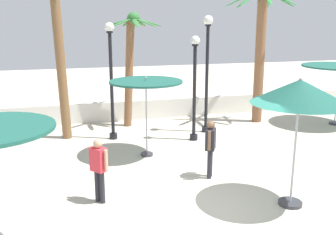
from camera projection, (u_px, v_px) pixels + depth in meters
ground_plane at (203, 207)px, 8.67m from camera, size 56.00×56.00×0.00m
boundary_wall at (134, 110)px, 16.38m from camera, size 25.20×0.30×0.83m
patio_umbrella_0 at (300, 93)px, 8.15m from camera, size 2.10×2.10×2.95m
patio_umbrella_1 at (146, 85)px, 11.48m from camera, size 2.22×2.22×2.51m
palm_tree_0 at (58, 40)px, 12.97m from camera, size 2.04×1.87×5.83m
palm_tree_1 at (261, 39)px, 15.30m from camera, size 2.91×2.89×5.54m
palm_tree_2 at (131, 55)px, 14.84m from camera, size 2.26×2.28×4.48m
lamp_post_0 at (111, 74)px, 13.19m from camera, size 0.33×0.33×4.09m
lamp_post_1 at (207, 64)px, 14.00m from camera, size 0.35×0.35×4.33m
lamp_post_3 at (195, 83)px, 13.13m from camera, size 0.31×0.31×3.65m
guest_2 at (210, 144)px, 10.12m from camera, size 0.39×0.49×1.58m
guest_3 at (99, 165)px, 8.71m from camera, size 0.41×0.46×1.54m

